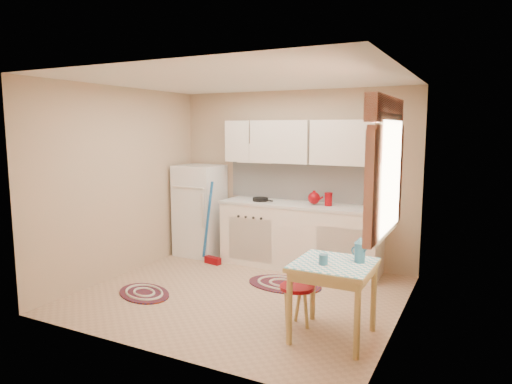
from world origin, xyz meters
TOP-DOWN VIEW (x-y plane):
  - room_shell at (0.16, 0.24)m, footprint 3.64×3.60m
  - fridge at (-1.41, 1.25)m, footprint 0.65×0.60m
  - broom at (-0.97, 0.90)m, footprint 0.30×0.17m
  - base_cabinets at (0.22, 1.30)m, footprint 2.25×0.60m
  - countertop at (0.22, 1.30)m, footprint 2.27×0.62m
  - frying_pan at (-0.36, 1.25)m, footprint 0.29×0.29m
  - red_kettle at (0.43, 1.30)m, footprint 0.23×0.21m
  - red_canister at (0.64, 1.30)m, footprint 0.13×0.13m
  - table at (1.31, -0.60)m, footprint 0.72×0.72m
  - stool at (0.92, -0.52)m, footprint 0.42×0.42m
  - coffee_pot at (1.52, -0.48)m, footprint 0.16×0.15m
  - mug at (1.24, -0.70)m, footprint 0.11×0.11m
  - rug_center at (0.33, 0.54)m, footprint 0.98×0.67m
  - rug_left at (-1.04, -0.51)m, footprint 0.93×0.80m

SIDE VIEW (x-z plane):
  - rug_center at x=0.33m, z-range 0.00..0.02m
  - rug_left at x=-1.04m, z-range 0.00..0.02m
  - stool at x=0.92m, z-range 0.00..0.42m
  - table at x=1.31m, z-range 0.00..0.72m
  - base_cabinets at x=0.22m, z-range 0.00..0.88m
  - broom at x=-0.97m, z-range 0.00..1.20m
  - fridge at x=-1.41m, z-range 0.00..1.40m
  - mug at x=1.24m, z-range 0.72..0.82m
  - coffee_pot at x=1.52m, z-range 0.72..0.97m
  - countertop at x=0.22m, z-range 0.88..0.92m
  - frying_pan at x=-0.36m, z-range 0.92..0.97m
  - red_canister at x=0.64m, z-range 0.92..1.08m
  - red_kettle at x=0.43m, z-range 0.92..1.11m
  - room_shell at x=0.16m, z-range 0.34..2.86m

